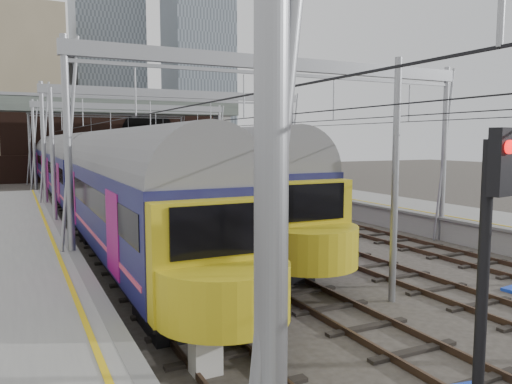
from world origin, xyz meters
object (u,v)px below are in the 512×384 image
signal_near_left (488,263)px  relay_cabinet (205,346)px  train_main (107,162)px  train_second (76,171)px

signal_near_left → relay_cabinet: 5.75m
train_main → relay_cabinet: train_main is taller
signal_near_left → relay_cabinet: signal_near_left is taller
train_main → signal_near_left: bearing=-92.8°
train_main → relay_cabinet: size_ratio=61.16×
train_second → signal_near_left: bearing=-86.6°
train_second → relay_cabinet: 26.61m
train_main → train_second: (-4.00, -12.04, -0.02)m
train_main → relay_cabinet: bearing=-96.6°
train_main → signal_near_left: train_main is taller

